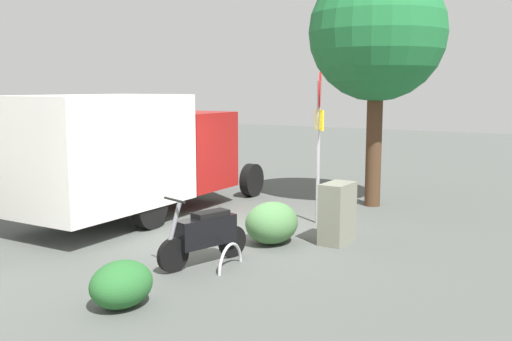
# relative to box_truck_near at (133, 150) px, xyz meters

# --- Properties ---
(ground_plane) EXTENTS (60.00, 60.00, 0.00)m
(ground_plane) POSITION_rel_box_truck_near_xyz_m (-0.30, 2.70, -1.57)
(ground_plane) COLOR #4D514D
(box_truck_near) EXTENTS (6.93, 2.25, 2.80)m
(box_truck_near) POSITION_rel_box_truck_near_xyz_m (0.00, 0.00, 0.00)
(box_truck_near) COLOR black
(box_truck_near) RESTS_ON ground
(motorcycle) EXTENTS (1.76, 0.76, 1.20)m
(motorcycle) POSITION_rel_box_truck_near_xyz_m (1.93, 3.39, -1.05)
(motorcycle) COLOR black
(motorcycle) RESTS_ON ground
(stop_sign) EXTENTS (0.71, 0.33, 3.29)m
(stop_sign) POSITION_rel_box_truck_near_xyz_m (-1.72, 3.78, 0.63)
(stop_sign) COLOR #9E9EA3
(stop_sign) RESTS_ON ground
(street_tree) EXTENTS (3.33, 3.33, 5.94)m
(street_tree) POSITION_rel_box_truck_near_xyz_m (-4.15, 4.17, 2.68)
(street_tree) COLOR #47301E
(street_tree) RESTS_ON ground
(utility_cabinet) EXTENTS (0.79, 0.49, 1.17)m
(utility_cabinet) POSITION_rel_box_truck_near_xyz_m (-0.42, 4.78, -0.98)
(utility_cabinet) COLOR slate
(utility_cabinet) RESTS_ON ground
(bike_rack_hoop) EXTENTS (0.85, 0.16, 0.85)m
(bike_rack_hoop) POSITION_rel_box_truck_near_xyz_m (1.93, 3.88, -1.57)
(bike_rack_hoop) COLOR #B7B7BC
(bike_rack_hoop) RESTS_ON ground
(shrub_near_sign) EXTENTS (0.93, 0.76, 0.64)m
(shrub_near_sign) POSITION_rel_box_truck_near_xyz_m (4.08, 3.54, -1.25)
(shrub_near_sign) COLOR #27632C
(shrub_near_sign) RESTS_ON ground
(shrub_mid_verge) EXTENTS (1.17, 0.96, 0.80)m
(shrub_mid_verge) POSITION_rel_box_truck_near_xyz_m (0.24, 3.72, -1.17)
(shrub_mid_verge) COLOR #467441
(shrub_mid_verge) RESTS_ON ground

